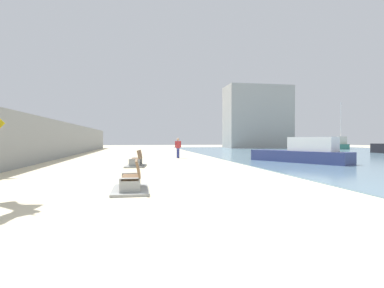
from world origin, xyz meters
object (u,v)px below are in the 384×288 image
Objects in this scene: person_walking at (178,146)px; boat_outer at (302,153)px; bench_far at (136,163)px; bench_near at (131,184)px; boat_far_right at (341,144)px.

person_walking is 0.25× the size of boat_outer.
boat_outer is (7.67, -6.72, -0.34)m from person_walking.
bench_far is 8.34m from person_walking.
person_walking is 10.20m from boat_outer.
boat_outer is at bearing 40.36° from bench_near.
bench_far is (0.07, 8.70, 0.00)m from bench_near.
bench_far is at bearing -114.68° from person_walking.
bench_near is 0.27× the size of boat_far_right.
boat_outer reaches higher than person_walking.
person_walking is at bearing -147.24° from boat_far_right.
boat_outer is at bearing -41.24° from person_walking.
boat_outer reaches higher than bench_near.
boat_far_right is (29.28, 18.84, -0.21)m from person_walking.
person_walking reaches higher than bench_far.
boat_far_right is at bearing 46.91° from bench_near.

